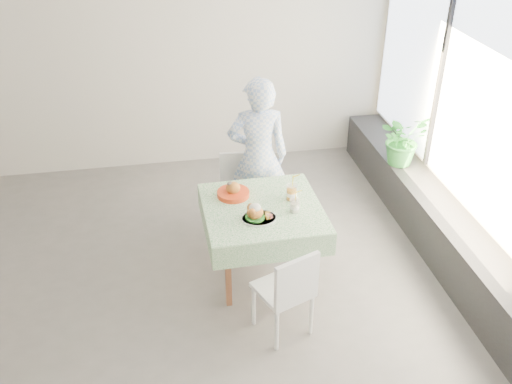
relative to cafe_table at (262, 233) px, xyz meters
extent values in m
plane|color=#575453|center=(-1.00, -0.08, -0.46)|extent=(6.00, 6.00, 0.00)
cube|color=beige|center=(-1.00, 2.42, 0.94)|extent=(6.00, 0.02, 2.80)
cube|color=beige|center=(2.00, -0.08, 0.94)|extent=(0.02, 5.00, 2.80)
cube|color=#D1E0F9|center=(1.97, -0.08, 1.19)|extent=(0.01, 4.80, 2.18)
cube|color=black|center=(1.80, -0.08, -0.21)|extent=(0.40, 4.80, 0.50)
cube|color=brown|center=(0.00, 0.00, 0.25)|extent=(0.92, 0.92, 0.04)
cube|color=white|center=(0.00, 0.00, 0.28)|extent=(1.06, 1.06, 0.01)
cube|color=white|center=(-0.09, 0.77, -0.05)|extent=(0.42, 0.42, 0.04)
cube|color=white|center=(-0.07, 0.94, 0.17)|extent=(0.39, 0.07, 0.39)
cube|color=white|center=(0.02, -0.76, -0.03)|extent=(0.52, 0.52, 0.04)
cube|color=white|center=(0.09, -0.93, 0.19)|extent=(0.38, 0.18, 0.40)
imported|color=#8BAADF|center=(0.10, 0.77, 0.38)|extent=(0.63, 0.44, 1.67)
cylinder|color=white|center=(-0.07, -0.19, 0.29)|extent=(0.31, 0.31, 0.02)
cylinder|color=#145015|center=(-0.10, -0.19, 0.31)|extent=(0.17, 0.17, 0.02)
ellipsoid|color=#A26327|center=(-0.10, -0.19, 0.35)|extent=(0.14, 0.13, 0.11)
ellipsoid|color=white|center=(-0.10, -0.19, 0.40)|extent=(0.10, 0.10, 0.07)
cylinder|color=#99250E|center=(0.03, -0.20, 0.31)|extent=(0.05, 0.05, 0.03)
cylinder|color=white|center=(0.28, 0.08, 0.35)|extent=(0.10, 0.10, 0.14)
cylinder|color=orange|center=(0.28, 0.08, 0.34)|extent=(0.09, 0.09, 0.10)
cylinder|color=white|center=(0.28, 0.08, 0.43)|extent=(0.10, 0.10, 0.01)
cylinder|color=yellow|center=(0.29, 0.08, 0.48)|extent=(0.01, 0.04, 0.20)
cylinder|color=white|center=(0.26, -0.12, 0.34)|extent=(0.08, 0.08, 0.12)
cylinder|color=beige|center=(0.26, -0.12, 0.33)|extent=(0.07, 0.07, 0.09)
cylinder|color=white|center=(0.26, -0.12, 0.40)|extent=(0.09, 0.09, 0.01)
cylinder|color=yellow|center=(0.27, -0.12, 0.44)|extent=(0.01, 0.03, 0.16)
cylinder|color=#B33112|center=(-0.23, 0.24, 0.30)|extent=(0.30, 0.30, 0.05)
cylinder|color=white|center=(-0.23, 0.24, 0.32)|extent=(0.25, 0.25, 0.02)
ellipsoid|color=#A26327|center=(-0.23, 0.24, 0.37)|extent=(0.13, 0.13, 0.11)
imported|color=#27752F|center=(1.74, 1.00, 0.33)|extent=(0.63, 0.58, 0.58)
camera|label=1|loc=(-0.83, -4.20, 3.02)|focal=40.00mm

